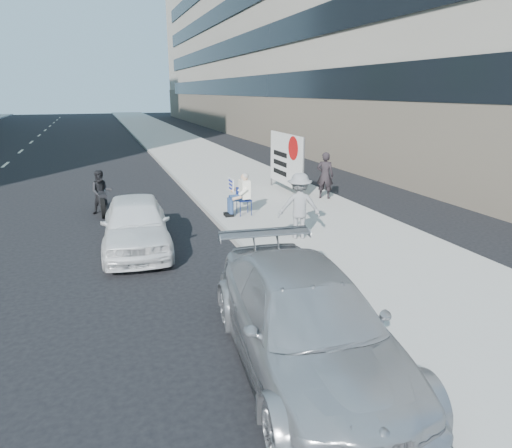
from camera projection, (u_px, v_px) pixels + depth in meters
name	position (u px, v px, depth m)	size (l,w,h in m)	color
ground	(209.00, 302.00, 8.63)	(160.00, 160.00, 0.00)	black
near_sidewalk	(196.00, 155.00, 28.00)	(5.00, 120.00, 0.15)	#AFABA3
near_building	(308.00, 18.00, 40.20)	(14.00, 70.00, 20.00)	gray
seated_protester	(240.00, 192.00, 13.96)	(0.83, 1.12, 1.31)	navy
jogger	(299.00, 206.00, 11.74)	(1.10, 0.63, 1.70)	gray
pedestrian_woman	(325.00, 175.00, 16.11)	(0.60, 0.40, 1.65)	black
protest_banner	(286.00, 160.00, 16.87)	(0.08, 3.06, 2.20)	#4C4C4C
parked_sedan	(306.00, 322.00, 6.40)	(2.01, 4.95, 1.44)	#9FA2A6
white_sedan_near	(136.00, 224.00, 11.34)	(1.60, 3.97, 1.35)	white
motorcycle	(102.00, 194.00, 14.74)	(0.71, 2.04, 1.42)	black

